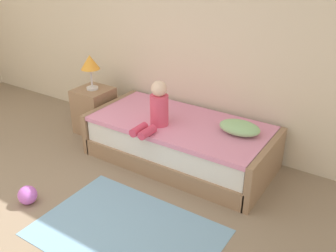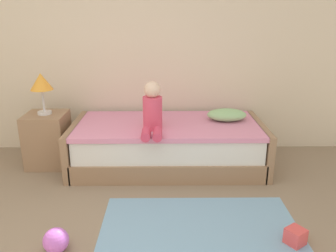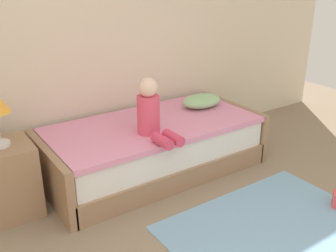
% 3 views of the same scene
% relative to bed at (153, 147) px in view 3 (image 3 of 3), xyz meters
% --- Properties ---
extents(wall_rear, '(7.20, 0.10, 2.90)m').
position_rel_bed_xyz_m(wall_rear, '(-0.62, 0.60, 1.20)').
color(wall_rear, beige).
rests_on(wall_rear, ground).
extents(bed, '(2.11, 1.00, 0.50)m').
position_rel_bed_xyz_m(bed, '(0.00, 0.00, 0.00)').
color(bed, '#997556').
rests_on(bed, ground).
extents(nightstand, '(0.44, 0.44, 0.60)m').
position_rel_bed_xyz_m(nightstand, '(-1.35, 0.03, 0.05)').
color(nightstand, '#997556').
rests_on(nightstand, ground).
extents(child_figure, '(0.20, 0.51, 0.50)m').
position_rel_bed_xyz_m(child_figure, '(-0.16, -0.23, 0.46)').
color(child_figure, '#E04C6B').
rests_on(child_figure, bed).
extents(pillow, '(0.44, 0.30, 0.13)m').
position_rel_bed_xyz_m(pillow, '(0.66, 0.10, 0.32)').
color(pillow, '#99CC8C').
rests_on(pillow, bed).
extents(area_rug, '(1.60, 1.10, 0.01)m').
position_rel_bed_xyz_m(area_rug, '(0.25, -1.30, -0.24)').
color(area_rug, '#7AA8CC').
rests_on(area_rug, ground).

